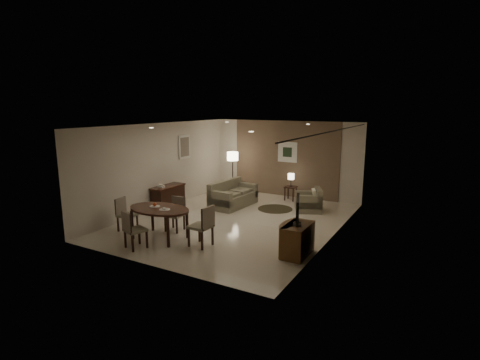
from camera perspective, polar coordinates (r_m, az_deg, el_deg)
The scene contains 31 objects.
room_shell at distance 10.74m, azimuth 0.53°, elevation 1.23°, with size 5.50×7.00×2.70m.
taupe_accent at distance 13.49m, azimuth 6.87°, elevation 3.23°, with size 3.96×0.03×2.70m, color brown.
curtain_wall at distance 9.39m, azimuth 13.79°, elevation -0.77°, with size 0.08×6.70×2.58m, color beige, non-canonical shape.
curtain_rod at distance 9.21m, azimuth 14.18°, elevation 7.29°, with size 0.03×0.03×6.80m, color black.
art_back_frame at distance 13.40m, azimuth 7.25°, elevation 4.24°, with size 0.72×0.03×0.72m, color silver.
art_back_canvas at distance 13.39m, azimuth 7.23°, elevation 4.23°, with size 0.34×0.01×0.34m, color black.
art_left_frame at distance 12.82m, azimuth -8.46°, elevation 5.01°, with size 0.03×0.60×0.80m, color silver.
art_left_canvas at distance 12.81m, azimuth -8.41°, elevation 5.01°, with size 0.01×0.46×0.64m, color gray.
downlight_nl at distance 9.62m, azimuth -13.36°, elevation 7.75°, with size 0.10×0.10×0.01m, color white.
downlight_nr at distance 7.99m, azimuth 1.72°, elevation 7.38°, with size 0.10×0.10×0.01m, color white.
downlight_fl at distance 12.50m, azimuth -2.02°, elevation 8.81°, with size 0.10×0.10×0.01m, color white.
downlight_fr at distance 11.30m, azimuth 10.33°, elevation 8.37°, with size 0.10×0.10×0.01m, color white.
console_desk at distance 12.02m, azimuth -10.89°, elevation -2.64°, with size 0.48×1.20×0.75m, color #442115, non-canonical shape.
telephone at distance 11.70m, azimuth -11.91°, elevation -0.92°, with size 0.20×0.14×0.09m, color white, non-canonical shape.
tv_cabinet at distance 8.36m, azimuth 8.76°, elevation -9.00°, with size 0.48×0.90×0.70m, color brown, non-canonical shape.
flat_tv at distance 8.16m, azimuth 8.77°, elevation -4.56°, with size 0.06×0.88×0.60m, color black, non-canonical shape.
dining_table at distance 9.46m, azimuth -12.13°, elevation -6.47°, with size 1.64×1.03×0.77m, color #442115, non-canonical shape.
chair_near at distance 8.95m, azimuth -15.63°, elevation -7.27°, with size 0.43×0.43×0.89m, color gray, non-canonical shape.
chair_far at distance 9.93m, azimuth -9.94°, elevation -5.19°, with size 0.42×0.42×0.88m, color gray, non-canonical shape.
chair_left at distance 10.23m, azimuth -16.81°, elevation -5.07°, with size 0.42×0.42×0.86m, color gray, non-canonical shape.
chair_right at distance 8.79m, azimuth -6.04°, elevation -6.95°, with size 0.47×0.47×0.98m, color gray, non-canonical shape.
plate_a at distance 9.50m, azimuth -12.85°, elevation -3.95°, with size 0.26×0.26×0.02m, color white.
plate_b at distance 9.17m, azimuth -11.41°, elevation -4.44°, with size 0.26×0.26×0.02m, color white.
fruit_apple at distance 9.48m, azimuth -12.86°, elevation -3.64°, with size 0.09×0.09×0.09m, color #BD3715.
napkin at distance 9.16m, azimuth -11.41°, elevation -4.30°, with size 0.12×0.08×0.03m, color white.
round_rug at distance 11.96m, azimuth 5.37°, elevation -4.39°, with size 1.09×1.09×0.01m, color #382F1F.
sofa at distance 12.17m, azimuth -1.01°, elevation -2.12°, with size 0.86×1.72×0.81m, color gray, non-canonical shape.
armchair at distance 11.80m, azimuth 10.37°, elevation -2.95°, with size 0.81×0.76×0.72m, color gray, non-canonical shape.
side_table at distance 13.06m, azimuth 7.72°, elevation -2.01°, with size 0.38×0.38×0.48m, color black, non-canonical shape.
table_lamp at distance 12.95m, azimuth 7.78°, elevation 0.11°, with size 0.22×0.22×0.50m, color #FFEAC1, non-canonical shape.
floor_lamp at distance 13.62m, azimuth -1.13°, elevation 0.99°, with size 0.40×0.40×1.58m, color #FFE5B7, non-canonical shape.
Camera 1 is at (5.10, -8.86, 3.24)m, focal length 28.00 mm.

